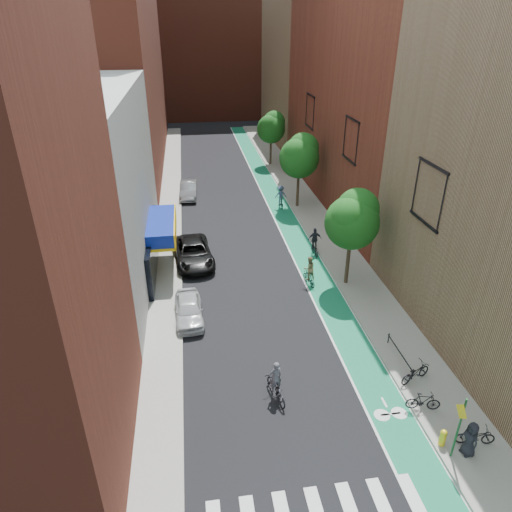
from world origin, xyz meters
name	(u,v)px	position (x,y,z in m)	size (l,w,h in m)	color
ground	(296,407)	(0.00, 0.00, 0.00)	(160.00, 160.00, 0.00)	black
bike_lane	(276,200)	(4.00, 26.00, 0.01)	(2.00, 68.00, 0.01)	#167E57
sidewalk_left	(170,205)	(-6.00, 26.00, 0.07)	(2.00, 68.00, 0.15)	gray
sidewalk_right	(301,198)	(6.50, 26.00, 0.07)	(3.00, 68.00, 0.15)	gray
building_left_white	(78,189)	(-11.00, 14.00, 6.00)	(8.00, 20.00, 12.00)	silver
building_left_far_red	(119,64)	(-11.00, 42.00, 11.00)	(8.00, 36.00, 22.00)	maroon
building_right_mid_red	(369,77)	(12.00, 26.00, 11.00)	(8.00, 28.00, 22.00)	maroon
building_right_far_tan	(302,73)	(12.00, 50.00, 9.00)	(8.00, 20.00, 18.00)	#8C6B4C
building_far_closure	(205,55)	(0.00, 72.00, 10.00)	(30.00, 14.00, 20.00)	maroon
tree_near	(353,218)	(5.65, 10.02, 4.66)	(3.40, 3.36, 6.42)	#332619
tree_mid	(300,155)	(5.65, 24.02, 4.89)	(3.55, 3.53, 6.74)	#332619
tree_far	(271,127)	(5.65, 38.02, 4.50)	(3.30, 3.25, 6.21)	#332619
sign_pole	(459,425)	(5.38, -3.50, 1.84)	(0.13, 0.71, 3.00)	#194C26
parked_car_white	(189,309)	(-4.60, 7.56, 0.67)	(1.57, 3.91, 1.33)	silver
parked_car_black	(193,253)	(-4.14, 14.55, 0.76)	(2.51, 5.45, 1.52)	black
parked_car_silver	(189,190)	(-4.24, 28.22, 0.74)	(1.57, 4.49, 1.48)	#919599
cyclist_lead	(276,387)	(-0.82, 0.75, 0.65)	(1.10, 2.01, 1.97)	black
cyclist_lane_near	(309,273)	(3.20, 10.39, 0.85)	(0.91, 1.58, 1.97)	black
cyclist_lane_mid	(315,244)	(4.70, 14.55, 0.79)	(0.99, 1.61, 2.03)	black
cyclist_lane_far	(281,198)	(4.08, 24.17, 0.94)	(1.13, 1.63, 2.07)	black
parked_bike_near	(475,436)	(6.62, -3.07, 0.56)	(0.55, 1.58, 0.83)	black
parked_bike_mid	(423,401)	(5.40, -1.04, 0.60)	(0.43, 1.51, 0.91)	black
parked_bike_far	(415,373)	(5.88, 0.73, 0.61)	(0.62, 1.77, 0.93)	black
pedestrian	(470,439)	(6.07, -3.47, 0.94)	(0.77, 0.50, 1.58)	black
fire_hydrant	(443,437)	(5.30, -2.93, 0.57)	(0.27, 0.27, 0.79)	yellow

